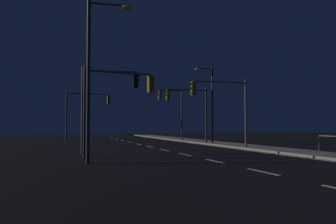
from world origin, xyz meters
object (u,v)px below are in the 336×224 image
object	(u,v)px
traffic_light_near_right	(188,103)
traffic_light_overhead_east	(108,93)
street_lamp_far_end	(96,65)
street_lamp_corner	(210,97)
traffic_light_far_center	(86,106)
traffic_light_mid_left	(172,104)
traffic_light_far_left	(118,94)
traffic_light_near_left	(221,98)

from	to	relation	value
traffic_light_near_right	traffic_light_overhead_east	xyz separation A→B (m)	(-8.50, -8.27, -0.04)
street_lamp_far_end	traffic_light_overhead_east	bearing A→B (deg)	75.80
street_lamp_corner	street_lamp_far_end	bearing A→B (deg)	-131.81
traffic_light_far_center	street_lamp_corner	size ratio (longest dim) A/B	0.76
traffic_light_near_right	traffic_light_overhead_east	size ratio (longest dim) A/B	0.96
traffic_light_mid_left	street_lamp_corner	size ratio (longest dim) A/B	0.80
traffic_light_far_left	street_lamp_corner	bearing A→B (deg)	45.84
traffic_light_near_right	traffic_light_mid_left	xyz separation A→B (m)	(0.65, 6.51, 0.33)
traffic_light_near_left	traffic_light_far_center	size ratio (longest dim) A/B	0.93
traffic_light_near_right	street_lamp_far_end	xyz separation A→B (m)	(-9.80, -13.40, 0.77)
traffic_light_overhead_east	street_lamp_corner	size ratio (longest dim) A/B	0.75
traffic_light_overhead_east	traffic_light_near_left	bearing A→B (deg)	10.42
traffic_light_mid_left	traffic_light_far_center	world-z (taller)	traffic_light_mid_left
traffic_light_mid_left	street_lamp_far_end	size ratio (longest dim) A/B	0.75
traffic_light_far_left	street_lamp_far_end	world-z (taller)	street_lamp_far_end
traffic_light_mid_left	traffic_light_near_left	bearing A→B (deg)	-93.17
traffic_light_overhead_east	traffic_light_mid_left	size ratio (longest dim) A/B	0.93
street_lamp_far_end	street_lamp_corner	xyz separation A→B (m)	(11.88, 13.28, -0.13)
traffic_light_near_left	street_lamp_corner	distance (m)	6.99
traffic_light_far_left	traffic_light_far_center	xyz separation A→B (m)	(-0.03, 19.47, 0.41)
traffic_light_far_left	traffic_light_near_left	distance (m)	9.19
traffic_light_mid_left	traffic_light_near_left	distance (m)	13.26
traffic_light_mid_left	traffic_light_far_center	bearing A→B (deg)	166.56
traffic_light_mid_left	traffic_light_far_left	xyz separation A→B (m)	(-8.95, -17.32, -0.63)
traffic_light_mid_left	traffic_light_far_center	distance (m)	9.24
traffic_light_overhead_east	traffic_light_near_left	xyz separation A→B (m)	(8.42, 1.55, -0.00)
traffic_light_near_right	traffic_light_far_center	world-z (taller)	traffic_light_far_center
traffic_light_near_left	traffic_light_mid_left	bearing A→B (deg)	86.83
traffic_light_near_right	traffic_light_mid_left	world-z (taller)	traffic_light_mid_left
traffic_light_far_left	traffic_light_near_left	xyz separation A→B (m)	(8.22, 4.09, 0.27)
traffic_light_overhead_east	traffic_light_far_left	size ratio (longest dim) A/B	1.09
traffic_light_overhead_east	traffic_light_far_center	distance (m)	16.93
traffic_light_mid_left	street_lamp_corner	distance (m)	6.78
traffic_light_overhead_east	traffic_light_mid_left	distance (m)	17.39
traffic_light_near_right	traffic_light_overhead_east	bearing A→B (deg)	-135.79
traffic_light_far_center	traffic_light_far_left	bearing A→B (deg)	-89.90
traffic_light_overhead_east	street_lamp_corner	xyz separation A→B (m)	(10.59, 8.16, 0.67)
traffic_light_overhead_east	traffic_light_far_center	size ratio (longest dim) A/B	0.98
traffic_light_far_left	street_lamp_far_end	size ratio (longest dim) A/B	0.65
traffic_light_far_left	traffic_light_near_left	bearing A→B (deg)	26.44
traffic_light_mid_left	traffic_light_near_right	bearing A→B (deg)	-95.67
traffic_light_near_right	street_lamp_far_end	world-z (taller)	street_lamp_far_end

